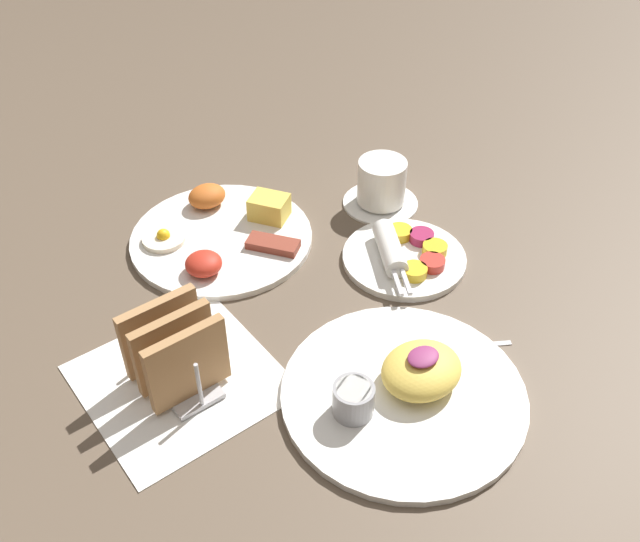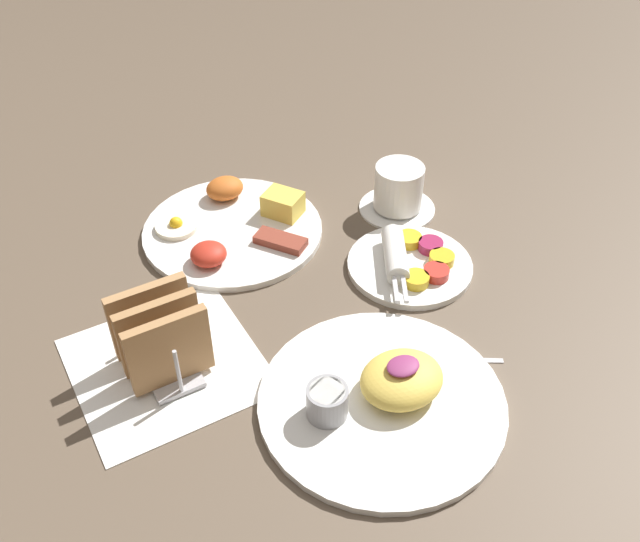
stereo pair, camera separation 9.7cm
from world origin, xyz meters
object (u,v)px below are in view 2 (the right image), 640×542
plate_condiments (410,262)px  toast_rack (160,337)px  coffee_cup (398,190)px  plate_foreground (383,395)px  plate_breakfast (234,226)px

plate_condiments → toast_rack: size_ratio=1.54×
plate_condiments → toast_rack: toast_rack is taller
toast_rack → coffee_cup: toast_rack is taller
plate_foreground → coffee_cup: size_ratio=2.42×
plate_breakfast → plate_condiments: bearing=-48.4°
plate_foreground → toast_rack: toast_rack is taller
plate_breakfast → toast_rack: size_ratio=2.34×
plate_breakfast → toast_rack: (-0.19, -0.21, 0.04)m
plate_foreground → coffee_cup: bearing=52.9°
plate_condiments → coffee_cup: (0.07, 0.13, 0.02)m
plate_breakfast → plate_condiments: 0.27m
plate_breakfast → coffee_cup: bearing=-17.0°
plate_breakfast → plate_condiments: size_ratio=1.52×
plate_condiments → plate_foreground: (-0.17, -0.18, 0.00)m
plate_foreground → toast_rack: (-0.20, 0.18, 0.04)m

